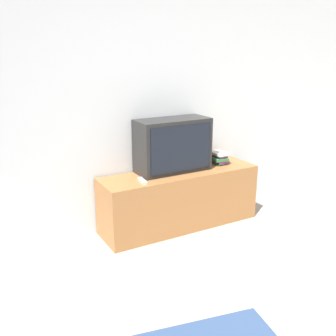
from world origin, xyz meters
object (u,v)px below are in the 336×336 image
at_px(tv_stand, 180,199).
at_px(book_stack, 219,158).
at_px(remote_on_stand, 142,181).
at_px(television, 173,145).

bearing_deg(tv_stand, book_stack, 5.72).
bearing_deg(remote_on_stand, book_stack, 8.88).
distance_m(tv_stand, television, 0.56).
relative_size(tv_stand, television, 2.23).
bearing_deg(tv_stand, remote_on_stand, -167.71).
height_order(tv_stand, television, television).
bearing_deg(book_stack, television, 178.41).
xyz_separation_m(tv_stand, book_stack, (0.52, 0.05, 0.36)).
relative_size(television, remote_on_stand, 4.10).
xyz_separation_m(tv_stand, television, (-0.05, 0.07, 0.56)).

